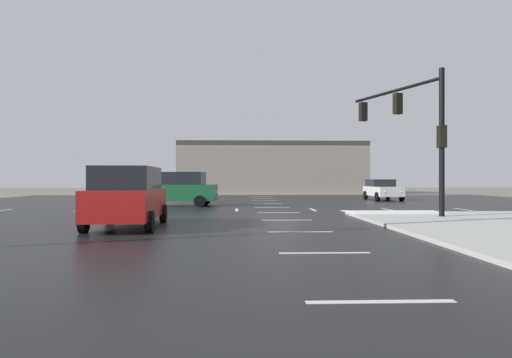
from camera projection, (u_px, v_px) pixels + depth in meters
ground_plane at (275, 210)px, 24.08m from camera, size 120.00×120.00×0.00m
road_asphalt at (275, 210)px, 24.08m from camera, size 44.00×44.00×0.02m
snow_strip_curbside at (395, 212)px, 20.26m from camera, size 4.00×1.60×0.06m
lane_markings at (301, 212)px, 22.75m from camera, size 36.15×36.15×0.01m
traffic_signal_mast at (413, 121)px, 20.08m from camera, size 2.21×5.90×5.96m
strip_building_background at (271, 168)px, 50.85m from camera, size 19.84×8.00×5.55m
suv_green at (176, 188)px, 27.65m from camera, size 4.98×2.56×2.03m
sedan_white at (382, 189)px, 35.09m from camera, size 2.04×4.55×1.58m
suv_red at (128, 195)px, 15.47m from camera, size 2.31×4.90×2.03m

